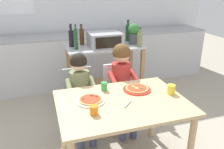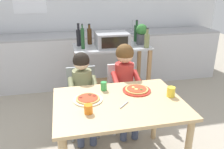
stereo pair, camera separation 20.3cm
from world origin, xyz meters
TOP-DOWN VIEW (x-y plane):
  - ground_plane at (0.00, 1.04)m, footprint 10.76×10.76m
  - back_wall_tiled at (-0.00, 2.66)m, footprint 5.38×0.13m
  - kitchen_counter at (0.00, 2.25)m, footprint 4.84×0.60m
  - kitchen_island_cart at (0.23, 1.35)m, footprint 1.08×0.53m
  - toaster_oven at (0.22, 1.33)m, footprint 0.45×0.38m
  - bottle_tall_green_wine at (-0.19, 1.29)m, footprint 0.05×0.05m
  - bottle_clear_vinegar at (0.66, 1.54)m, footprint 0.07×0.07m
  - bottle_slim_sauce at (0.68, 1.16)m, footprint 0.07×0.07m
  - bottle_squat_spirits at (-0.07, 1.52)m, footprint 0.07×0.07m
  - bottle_brown_beer at (-0.23, 1.46)m, footprint 0.07×0.07m
  - potted_herb_plant at (0.67, 1.35)m, footprint 0.16×0.16m
  - dining_table at (0.00, 0.00)m, footprint 1.17×0.85m
  - dining_chair_left at (-0.27, 0.70)m, footprint 0.36×0.36m
  - dining_chair_right at (0.23, 0.71)m, footprint 0.36×0.36m
  - child_in_olive_shirt at (-0.27, 0.58)m, footprint 0.32×0.42m
  - child_in_red_shirt at (0.23, 0.60)m, footprint 0.32×0.42m
  - pizza_plate_cream at (-0.27, 0.09)m, footprint 0.27×0.27m
  - pizza_plate_red_rimmed at (0.23, 0.18)m, footprint 0.28×0.28m
  - drinking_cup_yellow at (0.51, 0.00)m, footprint 0.08×0.08m
  - drinking_cup_green at (-0.09, 0.27)m, footprint 0.06×0.06m
  - drinking_cup_orange at (-0.30, -0.14)m, footprint 0.07×0.07m
  - serving_spoon at (0.03, -0.08)m, footprint 0.11×0.11m

SIDE VIEW (x-z plane):
  - ground_plane at x=0.00m, z-range 0.00..0.00m
  - kitchen_counter at x=0.00m, z-range -0.10..1.01m
  - dining_chair_left at x=-0.27m, z-range 0.07..0.89m
  - dining_chair_right at x=0.23m, z-range 0.07..0.89m
  - kitchen_island_cart at x=0.23m, z-range 0.15..1.06m
  - dining_table at x=0.00m, z-range 0.26..1.00m
  - child_in_olive_shirt at x=-0.27m, z-range 0.15..1.17m
  - child_in_red_shirt at x=0.23m, z-range 0.17..1.26m
  - serving_spoon at x=0.03m, z-range 0.74..0.75m
  - pizza_plate_cream at x=-0.27m, z-range 0.74..0.77m
  - pizza_plate_red_rimmed at x=0.23m, z-range 0.74..0.77m
  - drinking_cup_orange at x=-0.30m, z-range 0.74..0.82m
  - drinking_cup_green at x=-0.09m, z-range 0.74..0.83m
  - drinking_cup_yellow at x=0.51m, z-range 0.74..0.84m
  - toaster_oven at x=0.22m, z-range 0.91..1.11m
  - bottle_slim_sauce at x=0.68m, z-range 0.88..1.15m
  - bottle_squat_spirits at x=-0.07m, z-range 0.89..1.18m
  - bottle_brown_beer at x=-0.23m, z-range 0.88..1.20m
  - bottle_clear_vinegar at x=0.66m, z-range 0.88..1.20m
  - bottle_tall_green_wine at x=-0.19m, z-range 0.89..1.22m
  - potted_herb_plant at x=0.67m, z-range 0.92..1.22m
  - back_wall_tiled at x=0.00m, z-range 0.00..2.70m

